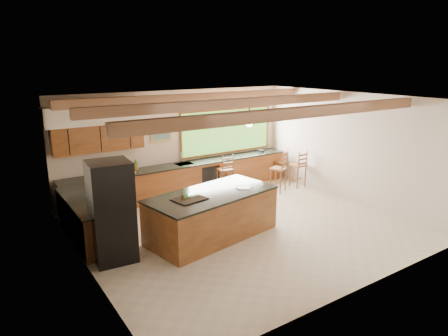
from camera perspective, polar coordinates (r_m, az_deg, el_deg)
ground at (r=9.53m, az=2.78°, el=-8.40°), size 7.20×7.20×0.00m
room_shell at (r=9.32m, az=-0.27°, el=5.30°), size 7.27×6.54×3.02m
counter_run at (r=11.02m, az=-8.44°, el=-2.69°), size 7.12×3.10×1.23m
island at (r=8.88m, az=-1.72°, el=-6.66°), size 3.10×1.85×1.03m
refrigerator at (r=7.98m, az=-15.75°, el=-6.04°), size 0.84×0.82×1.99m
bar_stool_a at (r=11.67m, az=0.29°, el=-0.31°), size 0.47×0.47×1.19m
bar_stool_b at (r=11.91m, az=7.99°, el=-0.22°), size 0.54×0.54×1.16m
bar_stool_c at (r=12.43m, az=10.74°, el=0.32°), size 0.42×0.42×1.16m
bar_stool_d at (r=13.09m, az=8.28°, el=0.79°), size 0.44×0.44×1.02m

